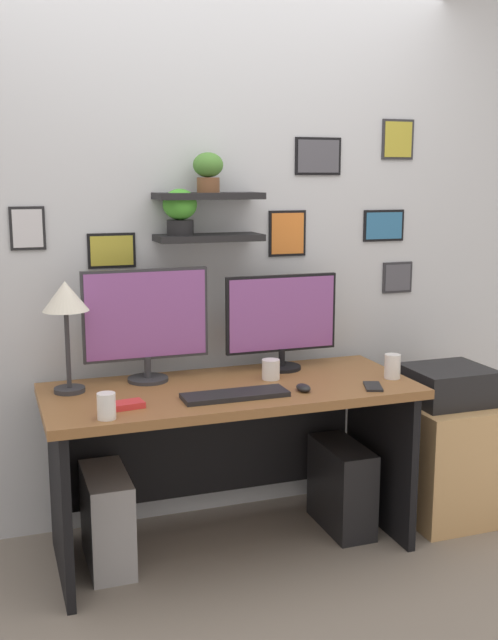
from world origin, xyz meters
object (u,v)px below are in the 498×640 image
object	(u,v)px
keyboard	(235,395)
desk	(227,429)
computer_mouse	(303,388)
printer	(448,385)
cell_phone	(373,386)
pen_cup	(106,406)
desk_lamp	(66,304)
computer_tower_right	(342,486)
computer_tower_left	(107,519)
monitor_left	(146,320)
water_cup	(392,366)
monitor_right	(282,319)
coffee_mug	(271,369)
drawer_cabinet	(444,458)
scissors_tray	(128,405)

from	to	relation	value
keyboard	desk	bearing A→B (deg)	80.86
computer_mouse	printer	world-z (taller)	computer_mouse
cell_phone	pen_cup	distance (m)	1.15
desk	cell_phone	size ratio (longest dim) A/B	11.46
desk_lamp	computer_tower_right	size ratio (longest dim) A/B	1.15
computer_mouse	computer_tower_left	bearing A→B (deg)	165.83
desk	keyboard	world-z (taller)	keyboard
desk_lamp	cell_phone	distance (m)	1.35
monitor_left	printer	size ratio (longest dim) A/B	1.46
monitor_left	computer_tower_right	size ratio (longest dim) A/B	1.35
cell_phone	computer_tower_right	distance (m)	0.60
desk	computer_tower_right	size ratio (longest dim) A/B	3.91
computer_tower_left	pen_cup	bearing A→B (deg)	-95.45
pen_cup	water_cup	world-z (taller)	water_cup
pen_cup	computer_tower_left	xyz separation A→B (m)	(0.03, 0.30, -0.60)
monitor_right	cell_phone	world-z (taller)	monitor_right
monitor_left	pen_cup	xyz separation A→B (m)	(-0.26, -0.48, -0.22)
desk	coffee_mug	bearing A→B (deg)	0.85
monitor_right	keyboard	distance (m)	0.57
desk	coffee_mug	xyz separation A→B (m)	(0.21, 0.00, 0.26)
keyboard	printer	distance (m)	1.14
cell_phone	drawer_cabinet	xyz separation A→B (m)	(0.52, 0.20, -0.47)
desk	monitor_left	distance (m)	0.60
keyboard	cell_phone	world-z (taller)	keyboard
computer_mouse	coffee_mug	distance (m)	0.24
computer_mouse	desk_lamp	distance (m)	1.05
monitor_right	computer_tower_left	world-z (taller)	monitor_right
desk_lamp	water_cup	distance (m)	1.46
coffee_mug	scissors_tray	xyz separation A→B (m)	(-0.68, -0.21, -0.03)
computer_mouse	scissors_tray	world-z (taller)	computer_mouse
coffee_mug	pen_cup	xyz separation A→B (m)	(-0.78, -0.32, 0.01)
desk	computer_tower_right	bearing A→B (deg)	-3.78
monitor_right	drawer_cabinet	distance (m)	1.07
keyboard	water_cup	distance (m)	0.77
monitor_right	scissors_tray	world-z (taller)	monitor_right
scissors_tray	water_cup	size ratio (longest dim) A/B	1.09
desk_lamp	scissors_tray	size ratio (longest dim) A/B	3.93
monitor_left	water_cup	size ratio (longest dim) A/B	5.06
computer_tower_left	monitor_left	bearing A→B (deg)	38.34
pen_cup	drawer_cabinet	xyz separation A→B (m)	(1.67, 0.25, -0.51)
cell_phone	coffee_mug	distance (m)	0.46
desk_lamp	computer_tower_left	distance (m)	0.94
monitor_left	scissors_tray	distance (m)	0.48
desk	drawer_cabinet	bearing A→B (deg)	-3.67
monitor_right	desk_lamp	size ratio (longest dim) A/B	1.15
water_cup	computer_tower_right	world-z (taller)	water_cup
drawer_cabinet	coffee_mug	bearing A→B (deg)	175.28
computer_mouse	water_cup	xyz separation A→B (m)	(0.46, 0.06, 0.04)
monitor_right	computer_mouse	xyz separation A→B (m)	(-0.05, -0.39, -0.23)
monitor_left	computer_tower_right	bearing A→B (deg)	-12.87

